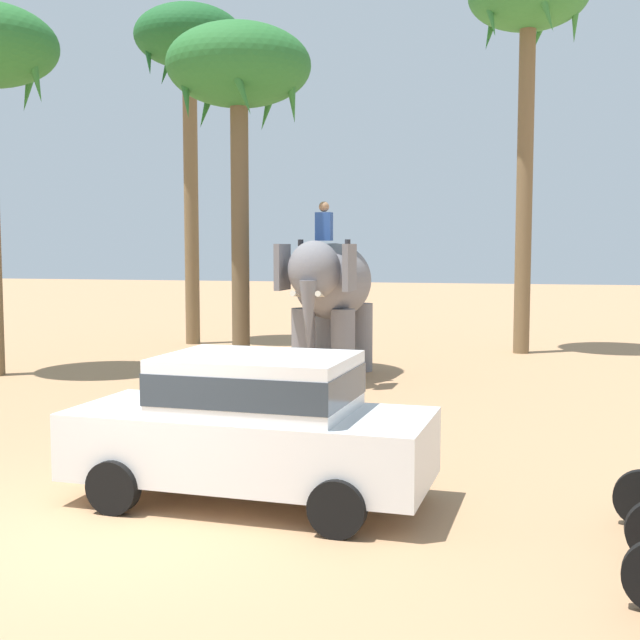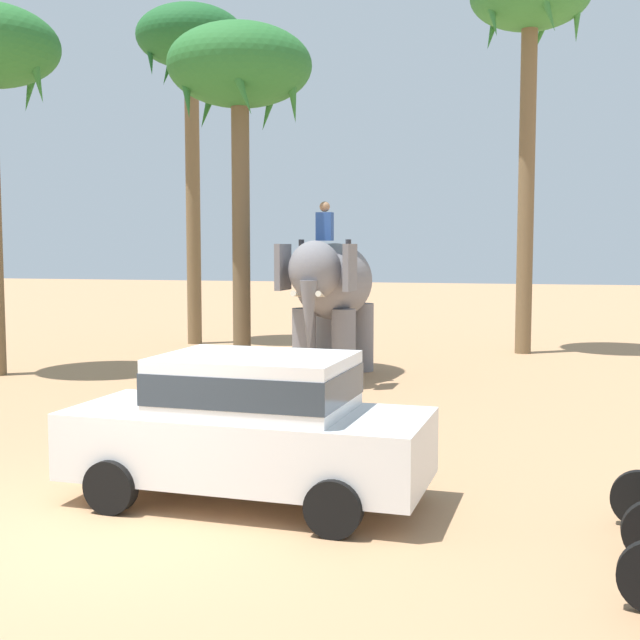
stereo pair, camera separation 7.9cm
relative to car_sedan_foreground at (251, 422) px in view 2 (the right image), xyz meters
name	(u,v)px [view 2 (the right image)]	position (x,y,z in m)	size (l,w,h in m)	color
ground_plane	(99,538)	(-1.08, -1.52, -0.93)	(120.00, 120.00, 0.00)	tan
car_sedan_foreground	(251,422)	(0.00, 0.00, 0.00)	(4.18, 2.03, 1.70)	white
elephant_with_mahout	(332,289)	(-1.23, 9.00, 1.06)	(1.66, 3.88, 3.88)	slate
palm_tree_behind_elephant	(240,75)	(-3.29, 8.82, 5.76)	(3.20, 3.20, 7.81)	brown
palm_tree_left_of_road	(191,50)	(-6.80, 14.37, 7.77)	(3.20, 3.20, 9.98)	brown
palm_tree_far_back	(530,11)	(2.86, 14.50, 8.24)	(3.20, 3.20, 10.50)	brown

